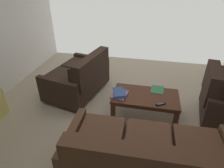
% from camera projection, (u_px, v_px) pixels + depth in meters
% --- Properties ---
extents(ground_plane, '(4.96, 5.51, 0.01)m').
position_uv_depth(ground_plane, '(115.00, 120.00, 3.32)').
color(ground_plane, '#B7A88E').
extents(sofa_main, '(1.93, 0.93, 0.84)m').
position_uv_depth(sofa_main, '(147.00, 159.00, 2.20)').
color(sofa_main, black).
rests_on(sofa_main, ground).
extents(loveseat_near, '(1.12, 1.46, 0.87)m').
position_uv_depth(loveseat_near, '(80.00, 77.00, 3.89)').
color(loveseat_near, black).
rests_on(loveseat_near, ground).
extents(coffee_table, '(1.09, 0.62, 0.43)m').
position_uv_depth(coffee_table, '(145.00, 99.00, 3.23)').
color(coffee_table, '#4C2819').
rests_on(coffee_table, ground).
extents(book_stack, '(0.29, 0.35, 0.07)m').
position_uv_depth(book_stack, '(119.00, 94.00, 3.18)').
color(book_stack, '#996699').
rests_on(book_stack, coffee_table).
extents(tv_remote, '(0.16, 0.12, 0.02)m').
position_uv_depth(tv_remote, '(161.00, 104.00, 2.96)').
color(tv_remote, black).
rests_on(tv_remote, coffee_table).
extents(loose_magazine, '(0.23, 0.28, 0.01)m').
position_uv_depth(loose_magazine, '(157.00, 90.00, 3.34)').
color(loose_magazine, '#337F51').
rests_on(loose_magazine, coffee_table).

